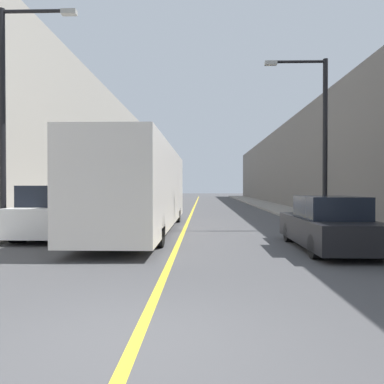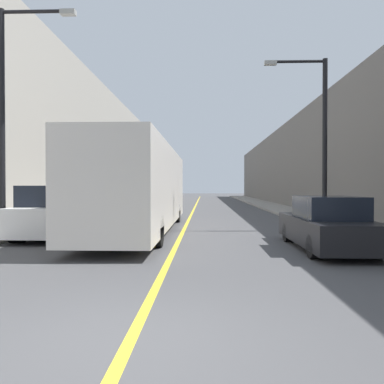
# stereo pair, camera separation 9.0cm
# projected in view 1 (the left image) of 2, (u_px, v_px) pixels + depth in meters

# --- Properties ---
(ground_plane) EXTENTS (200.00, 200.00, 0.00)m
(ground_plane) POSITION_uv_depth(u_px,v_px,m) (134.00, 345.00, 4.34)
(ground_plane) COLOR #474749
(sidewalk_left) EXTENTS (2.71, 72.00, 0.15)m
(sidewalk_left) POSITION_uv_depth(u_px,v_px,m) (120.00, 206.00, 34.52)
(sidewalk_left) COLOR gray
(sidewalk_left) RESTS_ON ground
(sidewalk_right) EXTENTS (2.71, 72.00, 0.15)m
(sidewalk_right) POSITION_uv_depth(u_px,v_px,m) (270.00, 206.00, 34.11)
(sidewalk_right) COLOR gray
(sidewalk_right) RESTS_ON ground
(building_row_left) EXTENTS (4.00, 72.00, 11.14)m
(building_row_left) POSITION_uv_depth(u_px,v_px,m) (83.00, 146.00, 34.55)
(building_row_left) COLOR gray
(building_row_left) RESTS_ON ground
(building_row_right) EXTENTS (4.00, 72.00, 7.70)m
(building_row_right) POSITION_uv_depth(u_px,v_px,m) (307.00, 165.00, 33.96)
(building_row_right) COLOR #66605B
(building_row_right) RESTS_ON ground
(road_center_line) EXTENTS (0.16, 72.00, 0.01)m
(road_center_line) POSITION_uv_depth(u_px,v_px,m) (194.00, 207.00, 34.32)
(road_center_line) COLOR gold
(road_center_line) RESTS_ON ground
(bus) EXTENTS (2.52, 12.85, 3.38)m
(bus) POSITION_uv_depth(u_px,v_px,m) (143.00, 187.00, 15.30)
(bus) COLOR silver
(bus) RESTS_ON ground
(parked_suv_left) EXTENTS (2.00, 4.46, 1.87)m
(parked_suv_left) POSITION_uv_depth(u_px,v_px,m) (58.00, 214.00, 13.46)
(parked_suv_left) COLOR silver
(parked_suv_left) RESTS_ON ground
(car_right_near) EXTENTS (1.80, 4.77, 1.56)m
(car_right_near) POSITION_uv_depth(u_px,v_px,m) (328.00, 226.00, 10.89)
(car_right_near) COLOR black
(car_right_near) RESTS_ON ground
(street_lamp_left) EXTENTS (2.60, 0.24, 7.57)m
(street_lamp_left) POSITION_uv_depth(u_px,v_px,m) (9.00, 107.00, 12.37)
(street_lamp_left) COLOR black
(street_lamp_left) RESTS_ON sidewalk_left
(street_lamp_right) EXTENTS (2.60, 0.24, 6.97)m
(street_lamp_right) POSITION_uv_depth(u_px,v_px,m) (319.00, 131.00, 15.48)
(street_lamp_right) COLOR black
(street_lamp_right) RESTS_ON sidewalk_right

